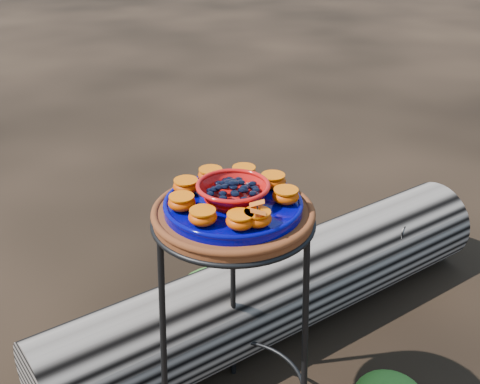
{
  "coord_description": "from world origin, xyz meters",
  "views": [
    {
      "loc": [
        -0.01,
        -1.28,
        1.43
      ],
      "look_at": [
        0.02,
        0.0,
        0.78
      ],
      "focal_mm": 45.0,
      "sensor_mm": 36.0,
      "label": 1
    }
  ],
  "objects_px": {
    "plant_stand": "(234,333)",
    "terracotta_saucer": "(233,216)",
    "red_bowl": "(233,193)",
    "driftwood_log": "(278,289)",
    "cobalt_plate": "(233,206)"
  },
  "relations": [
    {
      "from": "cobalt_plate",
      "to": "red_bowl",
      "type": "distance_m",
      "value": 0.03
    },
    {
      "from": "plant_stand",
      "to": "driftwood_log",
      "type": "relative_size",
      "value": 0.4
    },
    {
      "from": "terracotta_saucer",
      "to": "red_bowl",
      "type": "distance_m",
      "value": 0.06
    },
    {
      "from": "terracotta_saucer",
      "to": "cobalt_plate",
      "type": "bearing_deg",
      "value": 0.0
    },
    {
      "from": "plant_stand",
      "to": "red_bowl",
      "type": "bearing_deg",
      "value": 0.0
    },
    {
      "from": "red_bowl",
      "to": "driftwood_log",
      "type": "distance_m",
      "value": 0.78
    },
    {
      "from": "cobalt_plate",
      "to": "driftwood_log",
      "type": "distance_m",
      "value": 0.75
    },
    {
      "from": "cobalt_plate",
      "to": "red_bowl",
      "type": "xyz_separation_m",
      "value": [
        0.0,
        0.0,
        0.03
      ]
    },
    {
      "from": "plant_stand",
      "to": "cobalt_plate",
      "type": "relative_size",
      "value": 2.09
    },
    {
      "from": "plant_stand",
      "to": "cobalt_plate",
      "type": "bearing_deg",
      "value": 0.0
    },
    {
      "from": "plant_stand",
      "to": "terracotta_saucer",
      "type": "bearing_deg",
      "value": 0.0
    },
    {
      "from": "red_bowl",
      "to": "cobalt_plate",
      "type": "bearing_deg",
      "value": 0.0
    },
    {
      "from": "red_bowl",
      "to": "plant_stand",
      "type": "bearing_deg",
      "value": 0.0
    },
    {
      "from": "terracotta_saucer",
      "to": "red_bowl",
      "type": "relative_size",
      "value": 2.33
    },
    {
      "from": "red_bowl",
      "to": "driftwood_log",
      "type": "xyz_separation_m",
      "value": [
        0.16,
        0.45,
        -0.61
      ]
    }
  ]
}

